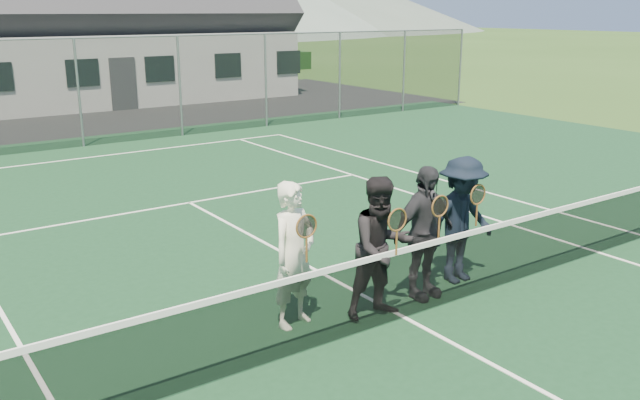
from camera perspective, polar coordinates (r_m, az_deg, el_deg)
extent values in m
plane|color=#2B4B1A|center=(26.56, -23.24, 6.37)|extent=(220.00, 220.00, 0.00)
cube|color=#14381E|center=(8.67, 7.12, -9.89)|extent=(30.00, 30.00, 0.02)
cube|color=white|center=(18.79, -17.88, 3.56)|extent=(10.97, 0.06, 0.01)
cube|color=white|center=(11.65, 22.40, -4.11)|extent=(0.06, 23.77, 0.01)
cube|color=white|center=(13.77, -10.93, -0.22)|extent=(8.23, 0.06, 0.01)
cube|color=white|center=(8.67, 7.12, -9.80)|extent=(0.06, 12.80, 0.01)
cube|color=black|center=(8.48, 7.23, -7.02)|extent=(11.60, 0.02, 0.88)
cube|color=white|center=(8.32, 7.33, -4.16)|extent=(11.60, 0.03, 0.07)
cylinder|color=slate|center=(20.09, -19.65, 8.42)|extent=(0.07, 0.07, 3.00)
cylinder|color=slate|center=(21.09, -11.72, 9.31)|extent=(0.07, 0.07, 3.00)
cylinder|color=slate|center=(22.44, -4.59, 9.95)|extent=(0.07, 0.07, 3.00)
cylinder|color=slate|center=(24.09, 1.67, 10.39)|extent=(0.07, 0.07, 3.00)
cylinder|color=slate|center=(25.99, 7.08, 10.67)|extent=(0.07, 0.07, 3.00)
cylinder|color=slate|center=(28.08, 11.73, 10.83)|extent=(0.07, 0.07, 3.00)
cube|color=black|center=(20.09, -19.65, 8.42)|extent=(30.00, 0.03, 3.00)
cylinder|color=slate|center=(19.98, -20.05, 12.68)|extent=(30.00, 0.04, 0.04)
cube|color=silver|center=(31.26, -17.88, 10.70)|extent=(15.00, 8.00, 2.80)
cube|color=#2D2D33|center=(27.33, -16.22, 9.36)|extent=(1.00, 0.06, 2.00)
cube|color=black|center=(26.84, -19.36, 10.07)|extent=(1.20, 0.06, 1.00)
cube|color=black|center=(27.81, -13.34, 10.70)|extent=(1.20, 0.06, 1.00)
cube|color=black|center=(29.06, -7.76, 11.17)|extent=(1.20, 0.06, 1.00)
cube|color=black|center=(30.55, -2.66, 11.51)|extent=(1.20, 0.06, 1.00)
cylinder|color=#382114|center=(39.47, -24.83, 11.69)|extent=(0.22, 0.22, 3.85)
cylinder|color=#362413|center=(42.48, -11.20, 12.99)|extent=(0.22, 0.22, 3.85)
cylinder|color=#382214|center=(45.26, -4.07, 13.39)|extent=(0.22, 0.22, 3.85)
imported|color=white|center=(8.11, -2.20, -4.63)|extent=(0.75, 0.59, 1.80)
torus|color=brown|center=(7.76, -1.15, -2.22)|extent=(0.29, 0.02, 0.29)
cylinder|color=black|center=(7.76, -1.15, -2.22)|extent=(0.25, 0.00, 0.25)
cylinder|color=brown|center=(7.85, -1.14, -4.17)|extent=(0.03, 0.03, 0.32)
imported|color=black|center=(8.38, 5.21, -4.03)|extent=(0.95, 0.79, 1.80)
torus|color=brown|center=(8.05, 6.52, -1.67)|extent=(0.29, 0.02, 0.29)
cylinder|color=black|center=(8.05, 6.52, -1.67)|extent=(0.25, 0.00, 0.25)
cylinder|color=brown|center=(8.13, 6.46, -3.55)|extent=(0.03, 0.03, 0.32)
imported|color=#27272D|center=(8.99, 8.73, -2.74)|extent=(1.08, 0.50, 1.80)
torus|color=brown|center=(8.68, 10.07, -0.51)|extent=(0.29, 0.02, 0.29)
cylinder|color=black|center=(8.68, 10.07, -0.51)|extent=(0.25, 0.00, 0.25)
cylinder|color=brown|center=(8.77, 9.98, -2.26)|extent=(0.03, 0.03, 0.32)
imported|color=black|center=(9.62, 11.81, -1.67)|extent=(1.17, 0.69, 1.80)
torus|color=brown|center=(9.33, 13.15, 0.45)|extent=(0.29, 0.02, 0.29)
cylinder|color=black|center=(9.33, 13.15, 0.45)|extent=(0.25, 0.00, 0.25)
cylinder|color=brown|center=(9.41, 13.05, -1.19)|extent=(0.03, 0.03, 0.32)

